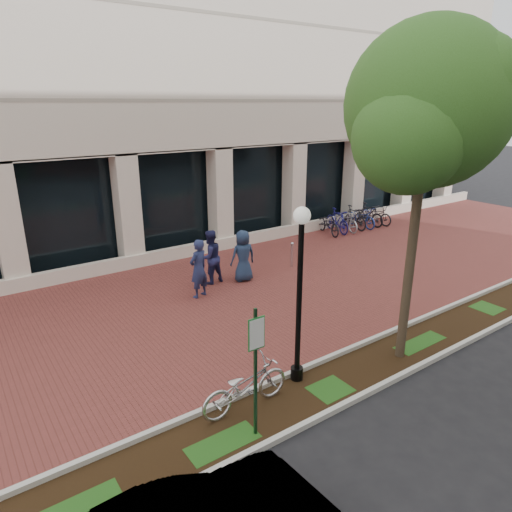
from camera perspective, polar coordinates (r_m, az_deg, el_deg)
ground at (r=14.96m, az=-1.18°, el=-4.74°), size 120.00×120.00×0.00m
brick_plaza at (r=14.96m, az=-1.19°, el=-4.72°), size 40.00×9.00×0.01m
planting_strip at (r=11.48m, az=14.08°, el=-13.13°), size 40.00×1.50×0.01m
curb_plaza_side at (r=11.87m, az=11.34°, el=-11.46°), size 40.00×0.12×0.12m
curb_street_side at (r=11.07m, az=17.10°, el=-14.40°), size 40.00×0.12×0.12m
near_office_building at (r=23.52m, az=-17.79°, el=27.96°), size 40.00×12.12×16.00m
parking_sign at (r=8.28m, az=-0.02°, el=-12.65°), size 0.34×0.07×2.61m
lamppost at (r=9.67m, az=5.47°, el=-3.86°), size 0.36×0.36×3.98m
street_tree at (r=10.57m, az=20.63°, el=16.02°), size 4.14×3.45×7.61m
locked_bicycle at (r=9.55m, az=-1.37°, el=-15.91°), size 2.02×0.71×1.06m
pedestrian_left at (r=14.50m, az=-7.19°, el=-1.58°), size 0.81×0.65×1.92m
pedestrian_mid at (r=15.60m, az=-5.78°, el=-0.13°), size 0.98×0.80×1.88m
pedestrian_right at (r=15.75m, az=-1.63°, el=0.02°), size 0.96×0.69×1.81m
bollard at (r=17.21m, az=4.51°, el=0.18°), size 0.12×0.12×0.98m
bike_rack_cluster at (r=22.97m, az=12.06°, el=4.65°), size 4.27×2.06×1.14m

